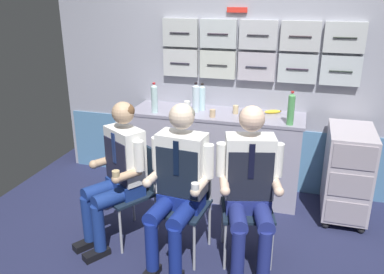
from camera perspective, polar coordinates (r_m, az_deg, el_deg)
ground at (r=3.49m, az=2.88°, el=-16.72°), size 4.80×4.80×0.04m
galley_bulkhead at (r=4.25m, az=7.59°, el=6.54°), size 4.20×0.14×2.15m
galley_counter at (r=4.22m, az=3.40°, el=-2.37°), size 1.76×0.53×0.90m
service_trolley at (r=4.04m, az=21.31°, el=-4.58°), size 0.40×0.65×0.88m
folding_chair_left at (r=3.53m, az=-8.16°, el=-6.23°), size 0.55×0.55×0.84m
crew_member_left at (r=3.38m, az=-10.58°, el=-4.51°), size 0.60×0.67×1.24m
folding_chair_right at (r=3.31m, az=-0.85°, el=-7.91°), size 0.44×0.44×0.84m
crew_member_right at (r=3.09m, az=-1.99°, el=-5.96°), size 0.51×0.65×1.29m
folding_chair_by_counter at (r=3.30m, az=7.80°, el=-8.18°), size 0.49×0.49×0.84m
crew_member_by_counter at (r=3.07m, az=8.27°, el=-6.37°), size 0.53×0.69×1.29m
water_bottle_clear at (r=3.76m, az=13.97°, el=3.92°), size 0.06×0.06×0.32m
water_bottle_short at (r=4.12m, az=1.44°, el=5.67°), size 0.07×0.07×0.28m
water_bottle_blue_cap at (r=4.05m, az=-5.40°, el=5.51°), size 0.07×0.07×0.31m
sparkling_bottle_green at (r=4.05m, az=0.56°, el=5.58°), size 0.07×0.07×0.31m
paper_cup_tan at (r=3.91m, az=2.96°, el=3.43°), size 0.06×0.06×0.08m
espresso_cup_small at (r=4.04m, az=6.26°, el=3.95°), size 0.06×0.06×0.08m
coffee_cup_white at (r=4.29m, az=-0.69°, el=4.83°), size 0.07×0.07×0.06m
snack_banana at (r=4.10m, az=11.45°, el=3.57°), size 0.17×0.10×0.04m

